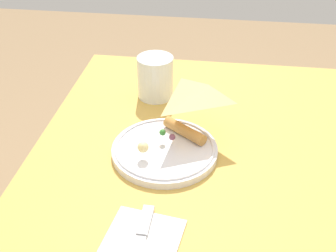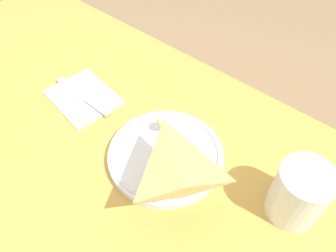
% 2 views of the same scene
% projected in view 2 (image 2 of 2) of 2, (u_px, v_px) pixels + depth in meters
% --- Properties ---
extents(dining_table, '(1.22, 0.73, 0.75)m').
position_uv_depth(dining_table, '(88.00, 171.00, 0.74)').
color(dining_table, gold).
rests_on(dining_table, ground_plane).
extents(plate_pizza, '(0.22, 0.22, 0.05)m').
position_uv_depth(plate_pizza, '(166.00, 153.00, 0.62)').
color(plate_pizza, white).
rests_on(plate_pizza, dining_table).
extents(milk_glass, '(0.09, 0.09, 0.11)m').
position_uv_depth(milk_glass, '(298.00, 195.00, 0.53)').
color(milk_glass, white).
rests_on(milk_glass, dining_table).
extents(napkin_folded, '(0.17, 0.14, 0.00)m').
position_uv_depth(napkin_folded, '(83.00, 97.00, 0.74)').
color(napkin_folded, white).
rests_on(napkin_folded, dining_table).
extents(butter_knife, '(0.18, 0.02, 0.01)m').
position_uv_depth(butter_knife, '(85.00, 97.00, 0.73)').
color(butter_knife, '#B2B2B7').
rests_on(butter_knife, napkin_folded).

